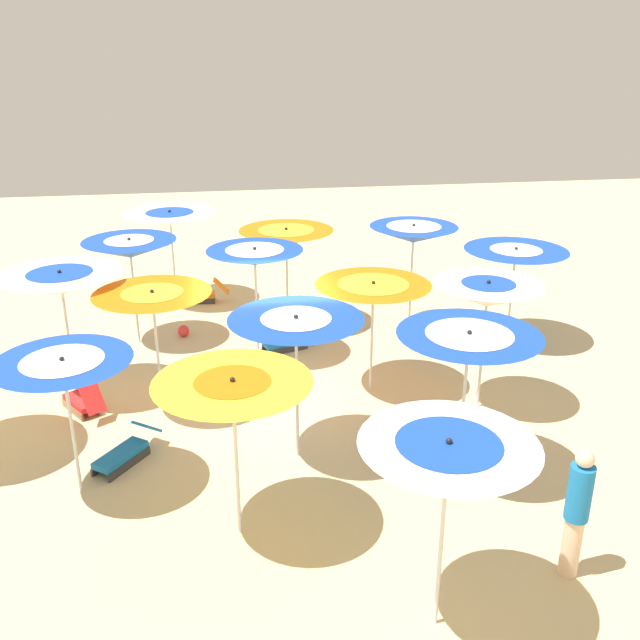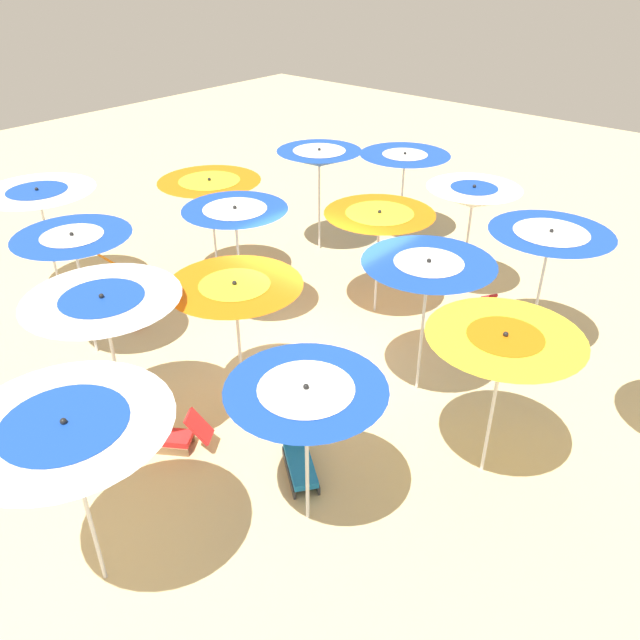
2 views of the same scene
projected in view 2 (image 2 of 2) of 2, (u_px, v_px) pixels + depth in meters
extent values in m
cube|color=beige|center=(318.00, 356.00, 11.82)|extent=(40.42, 40.42, 0.04)
cylinder|color=silver|center=(51.00, 248.00, 13.24)|extent=(0.05, 0.05, 2.19)
cone|color=white|center=(39.00, 198.00, 12.67)|extent=(2.27, 2.27, 0.33)
cone|color=#1947B2|center=(38.00, 194.00, 12.63)|extent=(1.18, 1.18, 0.17)
sphere|color=black|center=(37.00, 189.00, 12.57)|extent=(0.07, 0.07, 0.07)
cylinder|color=silver|center=(86.00, 301.00, 11.36)|extent=(0.05, 0.05, 2.16)
cone|color=#1947B2|center=(74.00, 246.00, 10.80)|extent=(2.00, 2.00, 0.38)
cone|color=white|center=(73.00, 241.00, 10.75)|extent=(1.05, 1.05, 0.20)
sphere|color=black|center=(71.00, 234.00, 10.69)|extent=(0.07, 0.07, 0.07)
cylinder|color=silver|center=(118.00, 376.00, 9.35)|extent=(0.05, 0.05, 2.24)
cone|color=white|center=(104.00, 310.00, 8.77)|extent=(2.18, 2.18, 0.40)
cone|color=#1947B2|center=(103.00, 304.00, 8.72)|extent=(1.16, 1.16, 0.21)
sphere|color=black|center=(101.00, 296.00, 8.65)|extent=(0.07, 0.07, 0.07)
cylinder|color=silver|center=(88.00, 512.00, 7.12)|extent=(0.05, 0.05, 2.27)
cone|color=white|center=(67.00, 435.00, 6.53)|extent=(2.25, 2.25, 0.31)
cone|color=#1947B2|center=(66.00, 430.00, 6.50)|extent=(1.32, 1.32, 0.18)
sphere|color=black|center=(63.00, 421.00, 6.44)|extent=(0.07, 0.07, 0.07)
cylinder|color=silver|center=(214.00, 236.00, 13.82)|extent=(0.05, 0.05, 2.16)
cone|color=orange|center=(210.00, 188.00, 13.26)|extent=(2.16, 2.16, 0.34)
cone|color=yellow|center=(210.00, 185.00, 13.23)|extent=(1.28, 1.28, 0.20)
sphere|color=black|center=(209.00, 179.00, 13.16)|extent=(0.07, 0.07, 0.07)
cylinder|color=silver|center=(239.00, 270.00, 12.34)|extent=(0.05, 0.05, 2.22)
cone|color=#1947B2|center=(235.00, 217.00, 11.77)|extent=(1.98, 1.98, 0.32)
cone|color=white|center=(235.00, 213.00, 11.73)|extent=(1.19, 1.19, 0.19)
sphere|color=black|center=(235.00, 207.00, 11.67)|extent=(0.07, 0.07, 0.07)
cylinder|color=silver|center=(240.00, 353.00, 10.00)|extent=(0.05, 0.05, 2.08)
cone|color=orange|center=(235.00, 296.00, 9.46)|extent=(2.05, 2.05, 0.38)
cone|color=yellow|center=(235.00, 290.00, 9.41)|extent=(1.07, 1.07, 0.20)
sphere|color=black|center=(234.00, 283.00, 9.35)|extent=(0.07, 0.07, 0.07)
cylinder|color=silver|center=(307.00, 462.00, 8.00)|extent=(0.05, 0.05, 1.97)
cone|color=#1947B2|center=(306.00, 401.00, 7.49)|extent=(1.95, 1.95, 0.36)
cone|color=white|center=(306.00, 396.00, 7.44)|extent=(1.15, 1.15, 0.21)
sphere|color=black|center=(306.00, 387.00, 7.38)|extent=(0.07, 0.07, 0.07)
cylinder|color=silver|center=(319.00, 205.00, 15.27)|extent=(0.05, 0.05, 2.27)
cone|color=#1947B2|center=(319.00, 159.00, 14.68)|extent=(1.98, 1.98, 0.38)
cone|color=white|center=(319.00, 155.00, 14.64)|extent=(1.22, 1.22, 0.23)
sphere|color=black|center=(319.00, 149.00, 14.57)|extent=(0.07, 0.07, 0.07)
cylinder|color=silver|center=(377.00, 268.00, 12.72)|extent=(0.05, 0.05, 1.96)
cone|color=orange|center=(379.00, 222.00, 12.21)|extent=(2.15, 2.15, 0.37)
cone|color=yellow|center=(379.00, 218.00, 12.18)|extent=(1.32, 1.32, 0.22)
sphere|color=black|center=(380.00, 212.00, 12.10)|extent=(0.07, 0.07, 0.07)
cylinder|color=silver|center=(422.00, 334.00, 10.37)|extent=(0.05, 0.05, 2.20)
cone|color=#1947B2|center=(428.00, 274.00, 9.80)|extent=(2.09, 2.09, 0.41)
cone|color=white|center=(428.00, 268.00, 9.74)|extent=(1.08, 1.08, 0.21)
sphere|color=black|center=(429.00, 261.00, 9.68)|extent=(0.07, 0.07, 0.07)
cylinder|color=silver|center=(492.00, 412.00, 8.71)|extent=(0.05, 0.05, 2.16)
cone|color=yellow|center=(504.00, 346.00, 8.15)|extent=(2.05, 2.05, 0.31)
cone|color=orange|center=(505.00, 341.00, 8.10)|extent=(0.98, 0.98, 0.15)
sphere|color=black|center=(506.00, 334.00, 8.05)|extent=(0.07, 0.07, 0.07)
cylinder|color=silver|center=(402.00, 199.00, 16.05)|extent=(0.05, 0.05, 1.98)
cone|color=#1947B2|center=(404.00, 161.00, 15.54)|extent=(2.23, 2.23, 0.31)
cone|color=white|center=(405.00, 157.00, 15.49)|extent=(1.11, 1.11, 0.15)
sphere|color=black|center=(405.00, 153.00, 15.44)|extent=(0.07, 0.07, 0.07)
cylinder|color=silver|center=(466.00, 248.00, 13.28)|extent=(0.05, 0.05, 2.19)
cone|color=white|center=(473.00, 198.00, 12.72)|extent=(1.91, 1.91, 0.42)
cone|color=#1947B2|center=(474.00, 192.00, 12.66)|extent=(0.94, 0.94, 0.21)
sphere|color=black|center=(474.00, 186.00, 12.59)|extent=(0.07, 0.07, 0.07)
cylinder|color=silver|center=(538.00, 299.00, 11.42)|extent=(0.05, 0.05, 2.17)
cone|color=#1947B2|center=(549.00, 243.00, 10.86)|extent=(2.11, 2.11, 0.41)
cone|color=white|center=(550.00, 239.00, 10.81)|extent=(1.27, 1.27, 0.25)
sphere|color=black|center=(552.00, 231.00, 10.73)|extent=(0.07, 0.07, 0.07)
cube|color=#333338|center=(262.00, 302.00, 13.36)|extent=(0.34, 0.90, 0.14)
cube|color=#333338|center=(248.00, 299.00, 13.47)|extent=(0.34, 0.90, 0.14)
cube|color=#1972B7|center=(254.00, 296.00, 13.35)|extent=(0.62, 0.99, 0.10)
cube|color=#1972B7|center=(267.00, 274.00, 13.76)|extent=(0.44, 0.49, 0.38)
cube|color=#333338|center=(91.00, 286.00, 13.98)|extent=(0.09, 0.85, 0.14)
cube|color=#333338|center=(85.00, 282.00, 14.15)|extent=(0.09, 0.85, 0.14)
cube|color=orange|center=(87.00, 279.00, 14.00)|extent=(0.35, 0.86, 0.10)
cube|color=orange|center=(110.00, 261.00, 14.25)|extent=(0.32, 0.42, 0.41)
cube|color=olive|center=(506.00, 329.00, 12.45)|extent=(0.78, 0.51, 0.14)
cube|color=olive|center=(490.00, 332.00, 12.36)|extent=(0.78, 0.51, 0.14)
cube|color=red|center=(499.00, 325.00, 12.35)|extent=(0.95, 0.78, 0.10)
cube|color=red|center=(486.00, 301.00, 12.68)|extent=(0.41, 0.44, 0.39)
cube|color=olive|center=(162.00, 451.00, 9.50)|extent=(0.69, 0.48, 0.14)
cube|color=olive|center=(169.00, 436.00, 9.79)|extent=(0.69, 0.48, 0.14)
cube|color=red|center=(165.00, 437.00, 9.58)|extent=(0.86, 0.73, 0.10)
cube|color=red|center=(199.00, 427.00, 9.39)|extent=(0.48, 0.47, 0.46)
cube|color=#333338|center=(312.00, 468.00, 9.19)|extent=(0.78, 0.59, 0.14)
cube|color=#333338|center=(289.00, 472.00, 9.12)|extent=(0.78, 0.59, 0.14)
cube|color=#1972B7|center=(300.00, 464.00, 9.09)|extent=(0.96, 0.84, 0.10)
cube|color=#1972B7|center=(292.00, 425.00, 9.54)|extent=(0.50, 0.50, 0.30)
sphere|color=red|center=(135.00, 321.00, 12.57)|extent=(0.27, 0.27, 0.27)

